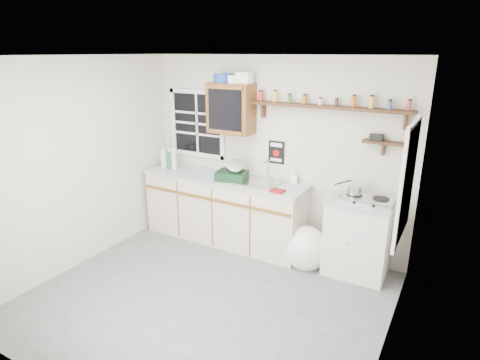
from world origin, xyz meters
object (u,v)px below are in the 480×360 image
object	(u,v)px
right_cabinet	(358,237)
hotplate	(367,200)
upper_cabinet	(231,109)
dish_rack	(233,173)
main_cabinet	(224,209)
spice_shelf	(328,106)

from	to	relation	value
right_cabinet	hotplate	size ratio (longest dim) A/B	1.53
right_cabinet	upper_cabinet	bearing A→B (deg)	176.24
dish_rack	hotplate	world-z (taller)	dish_rack
main_cabinet	hotplate	bearing A→B (deg)	0.16
right_cabinet	hotplate	world-z (taller)	hotplate
right_cabinet	upper_cabinet	world-z (taller)	upper_cabinet
hotplate	right_cabinet	bearing A→B (deg)	163.68
upper_cabinet	dish_rack	xyz separation A→B (m)	(0.13, -0.19, -0.81)
main_cabinet	hotplate	world-z (taller)	hotplate
right_cabinet	hotplate	xyz separation A→B (m)	(0.06, -0.02, 0.49)
right_cabinet	spice_shelf	world-z (taller)	spice_shelf
dish_rack	main_cabinet	bearing A→B (deg)	153.56
upper_cabinet	dish_rack	bearing A→B (deg)	-54.51
right_cabinet	dish_rack	size ratio (longest dim) A/B	2.08
right_cabinet	main_cabinet	bearing A→B (deg)	-179.21
spice_shelf	hotplate	bearing A→B (deg)	-19.36
hotplate	upper_cabinet	bearing A→B (deg)	177.33
right_cabinet	upper_cabinet	distance (m)	2.26
spice_shelf	right_cabinet	bearing A→B (deg)	-19.52
dish_rack	hotplate	xyz separation A→B (m)	(1.73, 0.05, -0.06)
spice_shelf	hotplate	distance (m)	1.16
right_cabinet	upper_cabinet	xyz separation A→B (m)	(-1.80, 0.12, 1.37)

